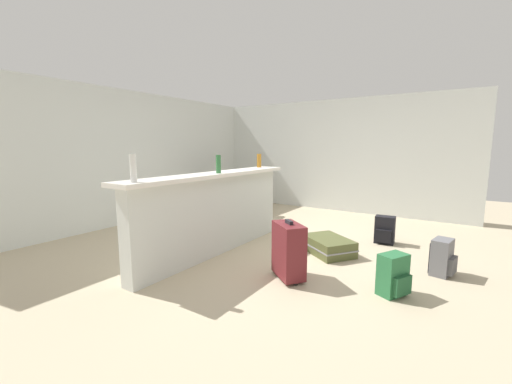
{
  "coord_description": "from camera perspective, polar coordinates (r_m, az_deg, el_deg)",
  "views": [
    {
      "loc": [
        -4.03,
        -2.34,
        1.49
      ],
      "look_at": [
        0.2,
        0.44,
        0.74
      ],
      "focal_mm": 22.35,
      "sensor_mm": 36.0,
      "label": 1
    }
  ],
  "objects": [
    {
      "name": "bottle_white",
      "position": [
        3.41,
        -21.13,
        4.01
      ],
      "size": [
        0.06,
        0.06,
        0.28
      ],
      "primitive_type": "cylinder",
      "color": "silver",
      "rests_on": "bar_countertop"
    },
    {
      "name": "wall_back",
      "position": [
        6.73,
        -19.99,
        5.86
      ],
      "size": [
        6.6,
        0.1,
        2.5
      ],
      "primitive_type": "cube",
      "color": "silver",
      "rests_on": "ground_plane"
    },
    {
      "name": "backpack_grey",
      "position": [
        4.32,
        30.41,
        -10.12
      ],
      "size": [
        0.31,
        0.28,
        0.42
      ],
      "color": "slate",
      "rests_on": "ground_plane"
    },
    {
      "name": "wall_right",
      "position": [
        7.56,
        12.97,
        6.37
      ],
      "size": [
        0.1,
        6.0,
        2.5
      ],
      "primitive_type": "cube",
      "color": "silver",
      "rests_on": "ground_plane"
    },
    {
      "name": "bottle_green",
      "position": [
        4.25,
        -6.73,
        4.98
      ],
      "size": [
        0.06,
        0.06,
        0.24
      ],
      "primitive_type": "cylinder",
      "color": "#2D6B38",
      "rests_on": "bar_countertop"
    },
    {
      "name": "bottle_amber",
      "position": [
        5.37,
        0.56,
        5.65
      ],
      "size": [
        0.07,
        0.07,
        0.23
      ],
      "primitive_type": "cylinder",
      "color": "#9E661E",
      "rests_on": "bar_countertop"
    },
    {
      "name": "bar_countertop",
      "position": [
        4.33,
        -7.49,
        3.09
      ],
      "size": [
        2.96,
        0.4,
        0.05
      ],
      "primitive_type": "cube",
      "color": "white",
      "rests_on": "partition_half_wall"
    },
    {
      "name": "suitcase_upright_maroon",
      "position": [
        3.62,
        5.85,
        -10.29
      ],
      "size": [
        0.46,
        0.49,
        0.67
      ],
      "color": "maroon",
      "rests_on": "ground_plane"
    },
    {
      "name": "partition_half_wall",
      "position": [
        4.41,
        -7.35,
        -4.16
      ],
      "size": [
        2.8,
        0.2,
        1.07
      ],
      "primitive_type": "cube",
      "color": "silver",
      "rests_on": "ground_plane"
    },
    {
      "name": "ground_plane",
      "position": [
        4.89,
        3.1,
        -9.62
      ],
      "size": [
        13.0,
        13.0,
        0.05
      ],
      "primitive_type": "cube",
      "color": "#BCAD8E"
    },
    {
      "name": "backpack_black",
      "position": [
        5.26,
        22.03,
        -6.38
      ],
      "size": [
        0.26,
        0.29,
        0.42
      ],
      "color": "black",
      "rests_on": "ground_plane"
    },
    {
      "name": "suitcase_flat_olive",
      "position": [
        4.58,
        12.76,
        -9.33
      ],
      "size": [
        0.8,
        0.87,
        0.22
      ],
      "color": "#51562D",
      "rests_on": "ground_plane"
    },
    {
      "name": "dining_chair_near_partition",
      "position": [
        6.72,
        -0.7,
        0.06
      ],
      "size": [
        0.48,
        0.48,
        0.93
      ],
      "color": "#9E754C",
      "rests_on": "ground_plane"
    },
    {
      "name": "backpack_green",
      "position": [
        3.55,
        23.37,
        -13.55
      ],
      "size": [
        0.33,
        0.32,
        0.42
      ],
      "color": "#286B3D",
      "rests_on": "ground_plane"
    },
    {
      "name": "dining_table",
      "position": [
        7.07,
        -4.54,
        1.52
      ],
      "size": [
        1.1,
        0.8,
        0.74
      ],
      "color": "#332319",
      "rests_on": "ground_plane"
    }
  ]
}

